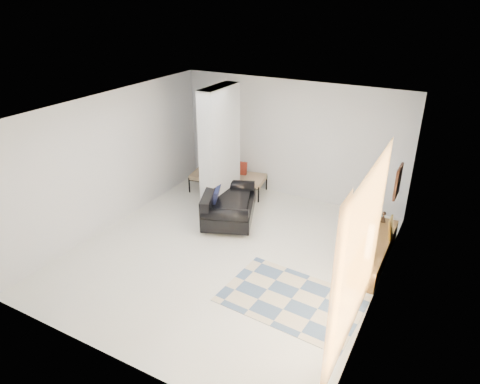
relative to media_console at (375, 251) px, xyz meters
The scene contains 17 objects.
floor 2.75m from the media_console, 156.75° to the right, with size 6.00×6.00×0.00m, color white.
ceiling 3.78m from the media_console, 156.75° to the right, with size 6.00×6.00×0.00m, color white.
wall_back 3.38m from the media_console, 142.74° to the left, with size 6.00×6.00×0.00m, color silver.
wall_front 4.94m from the media_console, 121.68° to the right, with size 6.00×6.00×0.00m, color silver.
wall_left 5.51m from the media_console, 168.39° to the right, with size 6.00×6.00×0.00m, color silver.
wall_right 1.63m from the media_console, 78.01° to the right, with size 6.00×6.00×0.00m, color silver.
partition_column 3.85m from the media_console, behind, with size 0.35×1.20×2.80m, color #B4B9BC.
hallway_door 5.05m from the media_console, 157.89° to the left, with size 0.85×0.06×2.04m, color white.
curtain 2.56m from the media_console, 86.16° to the right, with size 2.55×2.55×0.00m, color gold.
wall_art 1.46m from the media_console, ahead, with size 0.04×0.45×0.55m, color #3B1C10.
media_console is the anchor object (origin of this frame).
loveseat 3.23m from the media_console, behind, with size 1.56×1.95×0.76m.
daybed 4.19m from the media_console, 160.66° to the left, with size 1.93×1.08×0.77m.
area_rug 2.01m from the media_console, 117.34° to the right, with size 2.21×1.47×0.01m, color beige.
cylinder_lamp 0.78m from the media_console, 91.94° to the right, with size 0.12×0.12×0.63m, color beige.
bronze_figurine 0.89m from the media_console, 93.42° to the left, with size 0.11×0.11×0.22m, color #302015, non-canonical shape.
vase 0.49m from the media_console, 97.31° to the right, with size 0.18×0.18×0.18m, color silver.
Camera 1 is at (3.51, -6.01, 4.56)m, focal length 32.00 mm.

